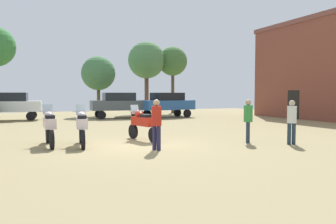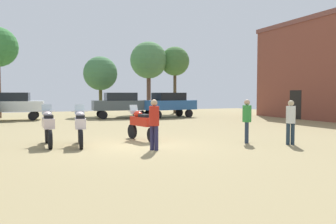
# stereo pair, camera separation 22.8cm
# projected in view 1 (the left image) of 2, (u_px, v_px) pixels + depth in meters

# --- Properties ---
(ground_plane) EXTENTS (44.00, 52.00, 0.02)m
(ground_plane) POSITION_uv_depth(u_px,v_px,m) (138.00, 146.00, 12.41)
(ground_plane) COLOR #958459
(motorcycle_4) EXTENTS (0.62, 2.28, 1.51)m
(motorcycle_4) POSITION_uv_depth(u_px,v_px,m) (49.00, 126.00, 12.27)
(motorcycle_4) COLOR black
(motorcycle_4) RESTS_ON ground
(motorcycle_6) EXTENTS (0.76, 2.16, 1.44)m
(motorcycle_6) POSITION_uv_depth(u_px,v_px,m) (143.00, 123.00, 13.71)
(motorcycle_6) COLOR black
(motorcycle_6) RESTS_ON ground
(motorcycle_7) EXTENTS (0.62, 2.19, 1.50)m
(motorcycle_7) POSITION_uv_depth(u_px,v_px,m) (82.00, 126.00, 12.27)
(motorcycle_7) COLOR black
(motorcycle_7) RESTS_ON ground
(car_1) EXTENTS (4.45, 2.20, 2.00)m
(car_1) POSITION_uv_depth(u_px,v_px,m) (10.00, 104.00, 24.13)
(car_1) COLOR black
(car_1) RESTS_ON ground
(car_2) EXTENTS (4.53, 2.46, 2.00)m
(car_2) POSITION_uv_depth(u_px,v_px,m) (167.00, 103.00, 27.07)
(car_2) COLOR black
(car_2) RESTS_ON ground
(car_4) EXTENTS (4.40, 2.05, 2.00)m
(car_4) POSITION_uv_depth(u_px,v_px,m) (119.00, 103.00, 26.31)
(car_4) COLOR black
(car_4) RESTS_ON ground
(person_1) EXTENTS (0.48, 0.48, 1.69)m
(person_1) POSITION_uv_depth(u_px,v_px,m) (248.00, 118.00, 13.05)
(person_1) COLOR #232F42
(person_1) RESTS_ON ground
(person_2) EXTENTS (0.45, 0.45, 1.67)m
(person_2) POSITION_uv_depth(u_px,v_px,m) (292.00, 119.00, 12.62)
(person_2) COLOR #213140
(person_2) RESTS_ON ground
(person_3) EXTENTS (0.48, 0.48, 1.72)m
(person_3) POSITION_uv_depth(u_px,v_px,m) (156.00, 121.00, 11.31)
(person_3) COLOR #262449
(person_3) RESTS_ON ground
(tree_3) EXTENTS (2.94, 2.94, 5.16)m
(tree_3) POSITION_uv_depth(u_px,v_px,m) (98.00, 74.00, 29.20)
(tree_3) COLOR brown
(tree_3) RESTS_ON ground
(tree_4) EXTENTS (3.55, 3.55, 6.94)m
(tree_4) POSITION_uv_depth(u_px,v_px,m) (146.00, 61.00, 32.44)
(tree_4) COLOR brown
(tree_4) RESTS_ON ground
(tree_8) EXTENTS (2.86, 2.86, 6.56)m
(tree_8) POSITION_uv_depth(u_px,v_px,m) (173.00, 62.00, 33.22)
(tree_8) COLOR #4D3E2C
(tree_8) RESTS_ON ground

